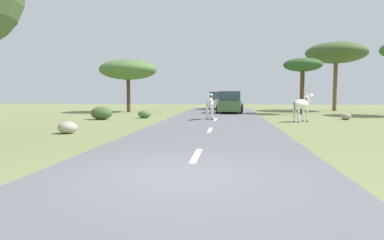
% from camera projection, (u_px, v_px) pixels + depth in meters
% --- Properties ---
extents(ground_plane, '(90.00, 90.00, 0.00)m').
position_uv_depth(ground_plane, '(178.00, 177.00, 6.55)').
color(ground_plane, olive).
extents(road, '(6.00, 64.00, 0.05)m').
position_uv_depth(road, '(186.00, 176.00, 6.53)').
color(road, slate).
rests_on(road, ground_plane).
extents(lane_markings, '(0.16, 56.00, 0.01)m').
position_uv_depth(lane_markings, '(179.00, 188.00, 5.54)').
color(lane_markings, silver).
rests_on(lane_markings, road).
extents(zebra_0, '(0.60, 1.70, 1.61)m').
position_uv_depth(zebra_0, '(210.00, 103.00, 20.42)').
color(zebra_0, silver).
rests_on(zebra_0, road).
extents(zebra_2, '(1.48, 1.31, 1.66)m').
position_uv_depth(zebra_2, '(302.00, 104.00, 19.20)').
color(zebra_2, silver).
rests_on(zebra_2, ground_plane).
extents(car_0, '(2.12, 4.39, 1.74)m').
position_uv_depth(car_0, '(218.00, 101.00, 34.14)').
color(car_0, white).
rests_on(car_0, road).
extents(car_1, '(2.22, 4.44, 1.74)m').
position_uv_depth(car_1, '(230.00, 103.00, 27.60)').
color(car_1, '#476B38').
rests_on(car_1, road).
extents(tree_1, '(5.49, 5.49, 6.33)m').
position_uv_depth(tree_1, '(336.00, 53.00, 31.34)').
color(tree_1, brown).
rests_on(tree_1, ground_plane).
extents(tree_4, '(4.96, 4.96, 4.55)m').
position_uv_depth(tree_4, '(128.00, 70.00, 29.54)').
color(tree_4, '#4C3823').
rests_on(tree_4, ground_plane).
extents(tree_7, '(2.97, 2.97, 4.36)m').
position_uv_depth(tree_7, '(303.00, 66.00, 26.42)').
color(tree_7, '#4C3823').
rests_on(tree_7, ground_plane).
extents(bush_0, '(0.86, 0.77, 0.51)m').
position_uv_depth(bush_0, '(144.00, 114.00, 22.29)').
color(bush_0, '#4C7038').
rests_on(bush_0, ground_plane).
extents(bush_1, '(1.34, 1.21, 0.80)m').
position_uv_depth(bush_1, '(102.00, 113.00, 21.08)').
color(bush_1, '#425B2D').
rests_on(bush_1, ground_plane).
extents(rock_1, '(0.62, 0.63, 0.41)m').
position_uv_depth(rock_1, '(346.00, 116.00, 20.89)').
color(rock_1, gray).
rests_on(rock_1, ground_plane).
extents(rock_2, '(0.75, 0.79, 0.48)m').
position_uv_depth(rock_2, '(68.00, 127.00, 13.67)').
color(rock_2, '#A89E8C').
rests_on(rock_2, ground_plane).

